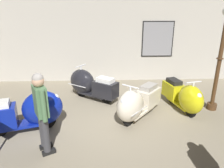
{
  "coord_description": "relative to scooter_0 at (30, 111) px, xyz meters",
  "views": [
    {
      "loc": [
        -0.28,
        -4.63,
        2.82
      ],
      "look_at": [
        -0.05,
        0.97,
        0.81
      ],
      "focal_mm": 33.87,
      "sensor_mm": 36.0,
      "label": 1
    }
  ],
  "objects": [
    {
      "name": "visitor_0",
      "position": [
        0.55,
        -0.83,
        0.48
      ],
      "size": [
        0.4,
        0.52,
        1.71
      ],
      "rotation": [
        0.0,
        0.0,
        0.49
      ],
      "color": "black",
      "rests_on": "ground"
    },
    {
      "name": "lamppost",
      "position": [
        4.96,
        0.96,
        1.03
      ],
      "size": [
        0.28,
        0.28,
        2.89
      ],
      "color": "#472D19",
      "rests_on": "ground"
    },
    {
      "name": "scooter_0",
      "position": [
        0.0,
        0.0,
        0.0
      ],
      "size": [
        1.91,
        1.04,
        1.12
      ],
      "rotation": [
        0.0,
        0.0,
        0.3
      ],
      "color": "black",
      "rests_on": "ground"
    },
    {
      "name": "scooter_3",
      "position": [
        4.06,
        0.84,
        -0.05
      ],
      "size": [
        0.84,
        1.72,
        1.01
      ],
      "rotation": [
        0.0,
        0.0,
        -1.34
      ],
      "color": "black",
      "rests_on": "ground"
    },
    {
      "name": "scooter_1",
      "position": [
        1.29,
        1.91,
        -0.02
      ],
      "size": [
        1.73,
        1.44,
        1.08
      ],
      "rotation": [
        0.0,
        0.0,
        2.52
      ],
      "color": "black",
      "rests_on": "ground"
    },
    {
      "name": "showroom_back_wall",
      "position": [
        1.89,
        3.86,
        1.47
      ],
      "size": [
        18.0,
        0.63,
        3.98
      ],
      "color": "#ADA89E",
      "rests_on": "ground"
    },
    {
      "name": "scooter_2",
      "position": [
        2.61,
        0.4,
        -0.03
      ],
      "size": [
        1.5,
        1.65,
        1.06
      ],
      "rotation": [
        0.0,
        0.0,
        -2.27
      ],
      "color": "black",
      "rests_on": "ground"
    },
    {
      "name": "ground_plane",
      "position": [
        2.05,
        0.05,
        -0.51
      ],
      "size": [
        60.0,
        60.0,
        0.0
      ],
      "primitive_type": "plane",
      "color": "gray"
    }
  ]
}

